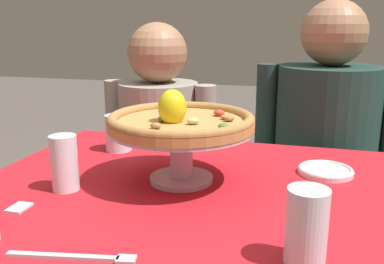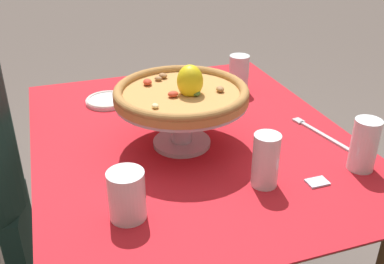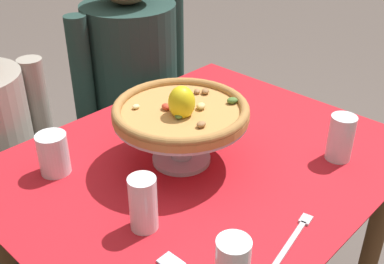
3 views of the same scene
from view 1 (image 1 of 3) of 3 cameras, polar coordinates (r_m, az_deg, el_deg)
name	(u,v)px [view 1 (image 1 of 3)]	position (r m, az deg, el deg)	size (l,w,h in m)	color
dining_table	(192,239)	(1.06, 0.05, -14.05)	(1.05, 0.86, 0.77)	brown
pizza_stand	(181,144)	(1.02, -1.45, -1.61)	(0.35, 0.35, 0.13)	#B7B7C1
pizza	(181,120)	(1.01, -1.53, 1.61)	(0.35, 0.35, 0.09)	#BC8447
water_glass_side_left	(65,167)	(1.03, -16.65, -4.47)	(0.06, 0.06, 0.13)	white
water_glass_back_left	(118,135)	(1.31, -9.82, -0.35)	(0.08, 0.08, 0.11)	white
water_glass_front_right	(306,231)	(0.72, 15.00, -12.62)	(0.07, 0.07, 0.13)	silver
side_plate	(326,171)	(1.15, 17.40, -4.93)	(0.14, 0.14, 0.02)	white
dinner_fork	(78,257)	(0.75, -14.93, -15.84)	(0.22, 0.06, 0.01)	#B7B7C1
sugar_packet	(19,208)	(0.97, -22.08, -9.34)	(0.05, 0.04, 0.01)	silver
diner_left	(160,174)	(1.76, -4.33, -5.60)	(0.47, 0.34, 1.15)	#1E3833
diner_right	(323,173)	(1.66, 17.07, -5.24)	(0.52, 0.39, 1.22)	#1E3833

